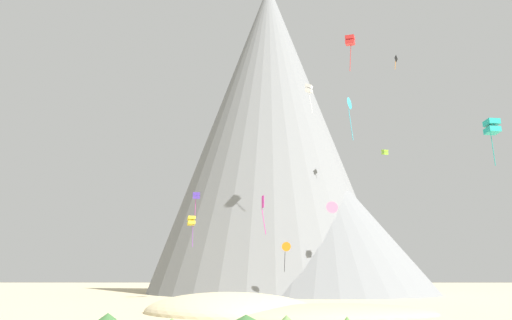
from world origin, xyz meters
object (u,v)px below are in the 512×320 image
Objects in this scene: bush_far_left at (108,316)px; kite_cyan_mid at (350,104)px; kite_black_high at (396,59)px; kite_magenta_low at (263,207)px; kite_indigo_mid at (196,196)px; kite_red_high at (350,41)px; kite_teal_mid at (492,127)px; kite_orange_low at (286,247)px; kite_yellow_low at (191,221)px; rock_massif at (277,154)px; kite_rainbow_low at (332,208)px; kite_white_high at (309,89)px; kite_lime_mid at (385,152)px; bush_scatter_east at (246,319)px.

bush_far_left is 39.95m from kite_cyan_mid.
kite_magenta_low is (-22.90, -23.88, -28.07)m from kite_black_high.
kite_red_high is (22.69, -14.61, 19.75)m from kite_indigo_mid.
kite_teal_mid is 37.65m from kite_orange_low.
kite_orange_low is at bearing -32.95° from kite_yellow_low.
rock_massif reaches higher than bush_far_left.
kite_yellow_low is at bearing -19.63° from kite_red_high.
bush_far_left is 41.64m from kite_orange_low.
kite_teal_mid is (21.53, -55.37, -8.94)m from rock_massif.
kite_teal_mid reaches higher than kite_magenta_low.
kite_rainbow_low is 0.26× the size of kite_white_high.
kite_black_high is at bearing 31.95° from kite_lime_mid.
rock_massif is (4.64, 66.67, 28.04)m from bush_scatter_east.
kite_orange_low is at bearing -167.99° from kite_magenta_low.
bush_scatter_east is at bearing -140.65° from kite_lime_mid.
rock_massif is 33.50m from kite_lime_mid.
rock_massif is 31.41m from kite_yellow_low.
kite_indigo_mid is 1.54× the size of kite_black_high.
kite_indigo_mid is at bearing 152.86° from kite_lime_mid.
kite_white_high reaches higher than kite_lime_mid.
kite_cyan_mid is at bearing -79.70° from rock_massif.
bush_far_left is 1.54× the size of kite_lime_mid.
kite_red_high is at bearing -166.78° from kite_black_high.
kite_cyan_mid is at bearing 125.31° from kite_magenta_low.
kite_red_high reaches higher than kite_magenta_low.
kite_indigo_mid is 0.73× the size of kite_red_high.
bush_scatter_east is at bearing 178.49° from kite_cyan_mid.
kite_red_high reaches higher than kite_rainbow_low.
kite_black_high reaches higher than kite_white_high.
rock_massif reaches higher than kite_cyan_mid.
kite_white_high is at bearing 60.13° from bush_far_left.
kite_lime_mid is at bearing 46.53° from bush_far_left.
kite_yellow_low is 1.01× the size of kite_white_high.
kite_magenta_low reaches higher than bush_scatter_east.
kite_rainbow_low is (18.98, -31.80, -1.47)m from kite_yellow_low.
kite_red_high is (9.07, -40.89, 7.36)m from rock_massif.
kite_lime_mid is at bearing -12.29° from kite_indigo_mid.
kite_orange_low is (5.18, 40.36, 7.58)m from bush_scatter_east.
rock_massif is at bearing 39.02° from kite_cyan_mid.
bush_far_left is 0.32× the size of kite_yellow_low.
kite_rainbow_low is 28.72m from kite_red_high.
bush_scatter_east reaches higher than bush_far_left.
kite_teal_mid is at bearing 172.62° from kite_rainbow_low.
kite_white_high is at bearing -80.22° from rock_massif.
kite_indigo_mid is at bearing -61.70° from kite_rainbow_low.
kite_indigo_mid is at bearing -68.60° from kite_white_high.
bush_far_left is at bearing -112.04° from kite_yellow_low.
rock_massif is at bearing -78.18° from kite_teal_mid.
bush_far_left is 54.30m from kite_white_high.
bush_far_left is at bearing 2.38° from kite_teal_mid.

